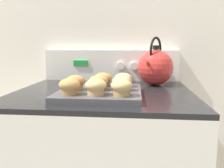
# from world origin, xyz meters

# --- Properties ---
(wall_back) EXTENTS (8.00, 0.05, 2.40)m
(wall_back) POSITION_xyz_m (0.00, 0.71, 1.20)
(wall_back) COLOR silver
(wall_back) RESTS_ON ground_plane
(control_panel) EXTENTS (0.73, 0.07, 0.17)m
(control_panel) POSITION_xyz_m (0.00, 0.66, 0.98)
(control_panel) COLOR white
(control_panel) RESTS_ON stove_range
(muffin_pan) EXTENTS (0.31, 0.31, 0.02)m
(muffin_pan) POSITION_xyz_m (-0.00, 0.24, 0.90)
(muffin_pan) COLOR #4C4C51
(muffin_pan) RESTS_ON stove_range
(muffin_r0_c0) EXTENTS (0.07, 0.07, 0.06)m
(muffin_r0_c0) POSITION_xyz_m (-0.09, 0.15, 0.94)
(muffin_r0_c0) COLOR #A37A4C
(muffin_r0_c0) RESTS_ON muffin_pan
(muffin_r0_c1) EXTENTS (0.07, 0.07, 0.06)m
(muffin_r0_c1) POSITION_xyz_m (-0.00, 0.15, 0.94)
(muffin_r0_c1) COLOR tan
(muffin_r0_c1) RESTS_ON muffin_pan
(muffin_r0_c2) EXTENTS (0.07, 0.07, 0.06)m
(muffin_r0_c2) POSITION_xyz_m (0.09, 0.15, 0.94)
(muffin_r0_c2) COLOR tan
(muffin_r0_c2) RESTS_ON muffin_pan
(muffin_r1_c0) EXTENTS (0.07, 0.07, 0.06)m
(muffin_r1_c0) POSITION_xyz_m (-0.09, 0.24, 0.94)
(muffin_r1_c0) COLOR tan
(muffin_r1_c0) RESTS_ON muffin_pan
(muffin_r1_c1) EXTENTS (0.07, 0.07, 0.06)m
(muffin_r1_c1) POSITION_xyz_m (-0.01, 0.24, 0.94)
(muffin_r1_c1) COLOR olive
(muffin_r1_c1) RESTS_ON muffin_pan
(muffin_r1_c2) EXTENTS (0.07, 0.07, 0.06)m
(muffin_r1_c2) POSITION_xyz_m (0.08, 0.24, 0.94)
(muffin_r1_c2) COLOR tan
(muffin_r1_c2) RESTS_ON muffin_pan
(muffin_r2_c1) EXTENTS (0.07, 0.07, 0.06)m
(muffin_r2_c1) POSITION_xyz_m (-0.00, 0.33, 0.94)
(muffin_r2_c1) COLOR olive
(muffin_r2_c1) RESTS_ON muffin_pan
(muffin_r2_c2) EXTENTS (0.07, 0.07, 0.06)m
(muffin_r2_c2) POSITION_xyz_m (0.09, 0.33, 0.94)
(muffin_r2_c2) COLOR #A37A4C
(muffin_r2_c2) RESTS_ON muffin_pan
(tea_kettle) EXTENTS (0.17, 0.20, 0.23)m
(tea_kettle) POSITION_xyz_m (0.23, 0.51, 0.98)
(tea_kettle) COLOR red
(tea_kettle) RESTS_ON stove_range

